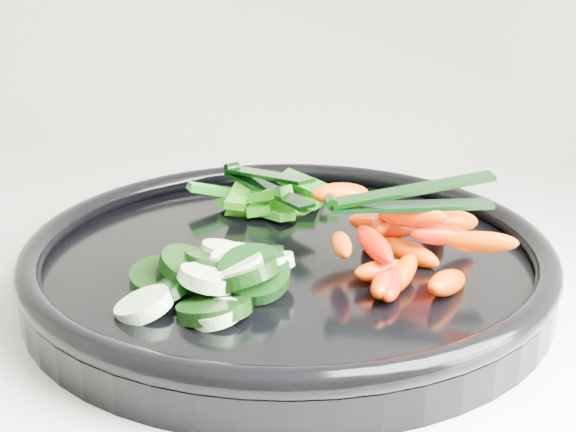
# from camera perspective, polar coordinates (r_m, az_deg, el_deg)

# --- Properties ---
(veggie_tray) EXTENTS (0.40, 0.40, 0.04)m
(veggie_tray) POSITION_cam_1_polar(r_m,az_deg,el_deg) (0.57, -0.00, -3.25)
(veggie_tray) COLOR black
(veggie_tray) RESTS_ON counter
(cucumber_pile) EXTENTS (0.12, 0.12, 0.04)m
(cucumber_pile) POSITION_cam_1_polar(r_m,az_deg,el_deg) (0.52, -5.81, -4.22)
(cucumber_pile) COLOR black
(cucumber_pile) RESTS_ON veggie_tray
(carrot_pile) EXTENTS (0.15, 0.16, 0.05)m
(carrot_pile) POSITION_cam_1_polar(r_m,az_deg,el_deg) (0.56, 8.21, -1.70)
(carrot_pile) COLOR #ED3E00
(carrot_pile) RESTS_ON veggie_tray
(pepper_pile) EXTENTS (0.12, 0.09, 0.04)m
(pepper_pile) POSITION_cam_1_polar(r_m,az_deg,el_deg) (0.66, -1.67, 1.16)
(pepper_pile) COLOR #14700A
(pepper_pile) RESTS_ON veggie_tray
(tong_carrot) EXTENTS (0.11, 0.05, 0.02)m
(tong_carrot) POSITION_cam_1_polar(r_m,az_deg,el_deg) (0.54, 8.43, 1.26)
(tong_carrot) COLOR black
(tong_carrot) RESTS_ON carrot_pile
(tong_pepper) EXTENTS (0.09, 0.09, 0.02)m
(tong_pepper) POSITION_cam_1_polar(r_m,az_deg,el_deg) (0.65, -1.67, 2.52)
(tong_pepper) COLOR black
(tong_pepper) RESTS_ON pepper_pile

